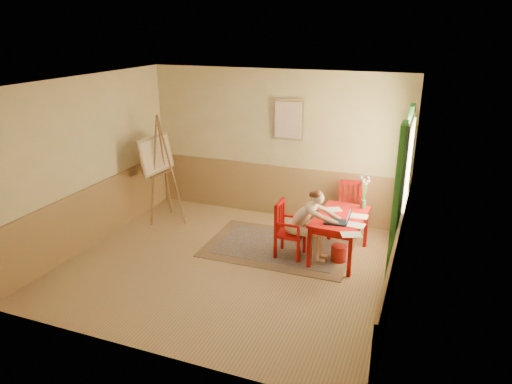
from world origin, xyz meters
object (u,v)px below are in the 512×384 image
at_px(figure, 307,221).
at_px(easel, 158,159).
at_px(chair_back, 350,207).
at_px(table, 340,221).
at_px(laptop, 340,220).
at_px(chair_left, 288,229).

relative_size(figure, easel, 0.58).
distance_m(chair_back, figure, 1.42).
relative_size(table, figure, 1.05).
bearing_deg(easel, chair_back, 11.87).
relative_size(table, laptop, 2.92).
relative_size(chair_back, easel, 0.45).
height_order(chair_back, figure, figure).
height_order(chair_back, laptop, laptop).
distance_m(chair_back, easel, 3.61).
bearing_deg(easel, chair_left, -12.52).
bearing_deg(table, figure, -151.60).
distance_m(chair_left, chair_back, 1.52).
bearing_deg(table, chair_left, -162.39).
bearing_deg(laptop, table, 99.49).
xyz_separation_m(table, chair_left, (-0.78, -0.25, -0.17)).
xyz_separation_m(table, laptop, (0.05, -0.29, 0.14)).
height_order(figure, laptop, figure).
bearing_deg(table, chair_back, 91.82).
bearing_deg(chair_back, table, -88.18).
relative_size(table, easel, 0.61).
xyz_separation_m(laptop, easel, (-3.54, 0.65, 0.43)).
relative_size(chair_left, figure, 0.78).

